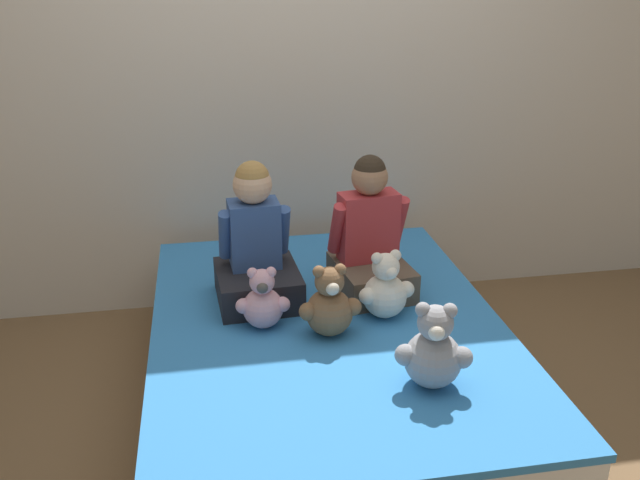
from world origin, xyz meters
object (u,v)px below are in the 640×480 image
object	(u,v)px
child_on_left	(256,250)
teddy_bear_between_children	(329,305)
teddy_bear_held_by_left_child	(263,302)
child_on_right	(370,240)
teddy_bear_held_by_right_child	(385,289)
bed	(327,366)
teddy_bear_at_foot_of_bed	(433,351)

from	to	relation	value
child_on_left	teddy_bear_between_children	size ratio (longest dim) A/B	2.05
child_on_left	teddy_bear_held_by_left_child	bearing A→B (deg)	-93.12
child_on_right	teddy_bear_between_children	world-z (taller)	child_on_right
teddy_bear_held_by_right_child	teddy_bear_between_children	bearing A→B (deg)	-168.56
child_on_left	teddy_bear_held_by_right_child	distance (m)	0.56
child_on_right	bed	bearing A→B (deg)	-139.66
child_on_left	child_on_right	distance (m)	0.49
teddy_bear_between_children	bed	bearing A→B (deg)	80.94
teddy_bear_between_children	teddy_bear_held_by_left_child	bearing A→B (deg)	155.22
child_on_left	child_on_right	bearing A→B (deg)	-3.23
teddy_bear_at_foot_of_bed	teddy_bear_between_children	bearing A→B (deg)	140.00
bed	teddy_bear_between_children	distance (m)	0.35
teddy_bear_held_by_left_child	teddy_bear_between_children	xyz separation A→B (m)	(0.25, -0.10, 0.02)
bed	teddy_bear_held_by_right_child	xyz separation A→B (m)	(0.24, 0.01, 0.33)
child_on_right	teddy_bear_held_by_left_child	world-z (taller)	child_on_right
child_on_left	teddy_bear_at_foot_of_bed	distance (m)	0.91
teddy_bear_held_by_right_child	bed	bearing A→B (deg)	170.79
child_on_right	teddy_bear_held_by_right_child	bearing A→B (deg)	-96.75
child_on_right	teddy_bear_held_by_right_child	size ratio (longest dim) A/B	2.10
child_on_right	teddy_bear_at_foot_of_bed	xyz separation A→B (m)	(0.04, -0.74, -0.10)
bed	teddy_bear_between_children	world-z (taller)	teddy_bear_between_children
child_on_right	teddy_bear_held_by_right_child	world-z (taller)	child_on_right
bed	teddy_bear_at_foot_of_bed	xyz separation A→B (m)	(0.27, -0.49, 0.34)
child_on_left	bed	bearing A→B (deg)	-48.12
child_on_right	teddy_bear_between_children	bearing A→B (deg)	-132.27
teddy_bear_held_by_right_child	teddy_bear_at_foot_of_bed	size ratio (longest dim) A/B	0.92
teddy_bear_held_by_right_child	teddy_bear_at_foot_of_bed	xyz separation A→B (m)	(0.03, -0.49, 0.01)
child_on_left	teddy_bear_held_by_right_child	size ratio (longest dim) A/B	2.10
child_on_left	teddy_bear_held_by_right_child	world-z (taller)	child_on_left
teddy_bear_held_by_left_child	bed	bearing A→B (deg)	2.38
teddy_bear_held_by_left_child	teddy_bear_held_by_right_child	xyz separation A→B (m)	(0.49, -0.00, 0.01)
bed	teddy_bear_held_by_left_child	world-z (taller)	teddy_bear_held_by_left_child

